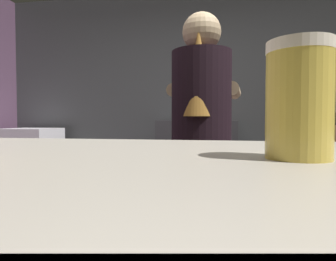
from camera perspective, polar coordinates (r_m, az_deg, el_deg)
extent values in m
cube|color=#47494A|center=(3.64, 7.16, 5.66)|extent=(5.20, 0.10, 2.70)
cube|color=#4E3A35|center=(2.24, 14.50, -15.62)|extent=(2.10, 0.60, 0.89)
cube|color=#3C3B3F|center=(3.41, 5.61, -7.46)|extent=(0.90, 0.36, 1.12)
cube|color=white|center=(3.93, -25.11, -7.07)|extent=(0.58, 0.55, 1.02)
cube|color=#262626|center=(3.58, -25.13, -7.15)|extent=(0.03, 0.03, 0.37)
cube|color=yellow|center=(3.75, -28.69, -5.69)|extent=(0.10, 0.01, 0.12)
cube|color=#253735|center=(1.81, 6.43, -19.69)|extent=(0.28, 0.20, 0.91)
cylinder|color=black|center=(1.68, 6.54, 4.98)|extent=(0.34, 0.34, 0.60)
sphere|color=tan|center=(1.75, 6.60, 18.57)|extent=(0.22, 0.22, 0.22)
cone|color=#B27A33|center=(1.60, 5.99, 11.34)|extent=(0.18, 0.18, 0.48)
cylinder|color=tan|center=(1.88, 2.17, 7.49)|extent=(0.11, 0.33, 0.08)
cylinder|color=tan|center=(1.83, 12.68, 7.58)|extent=(0.11, 0.33, 0.08)
cube|color=#92633F|center=(2.21, 29.82, -1.66)|extent=(0.10, 0.08, 0.20)
cylinder|color=black|center=(2.19, 29.19, 1.66)|extent=(0.02, 0.02, 0.06)
cylinder|color=black|center=(2.20, 29.89, 2.01)|extent=(0.02, 0.02, 0.08)
cylinder|color=silver|center=(2.28, -2.43, -3.09)|extent=(0.20, 0.20, 0.05)
cube|color=silver|center=(2.10, 14.81, -4.27)|extent=(0.24, 0.08, 0.01)
cylinder|color=gold|center=(0.37, 24.21, 4.32)|extent=(0.07, 0.07, 0.12)
cylinder|color=#F2E5CF|center=(0.38, 24.38, 14.59)|extent=(0.07, 0.07, 0.01)
cylinder|color=#D3C57F|center=(3.30, 8.59, 3.55)|extent=(0.05, 0.05, 0.18)
cylinder|color=#D3C57F|center=(3.30, 8.60, 5.76)|extent=(0.02, 0.02, 0.07)
cylinder|color=#333333|center=(3.31, 8.61, 6.45)|extent=(0.03, 0.03, 0.01)
cylinder|color=red|center=(3.38, 9.98, 3.19)|extent=(0.05, 0.05, 0.15)
cylinder|color=red|center=(3.38, 9.99, 4.90)|extent=(0.02, 0.02, 0.06)
cylinder|color=white|center=(3.38, 9.99, 5.46)|extent=(0.03, 0.03, 0.01)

